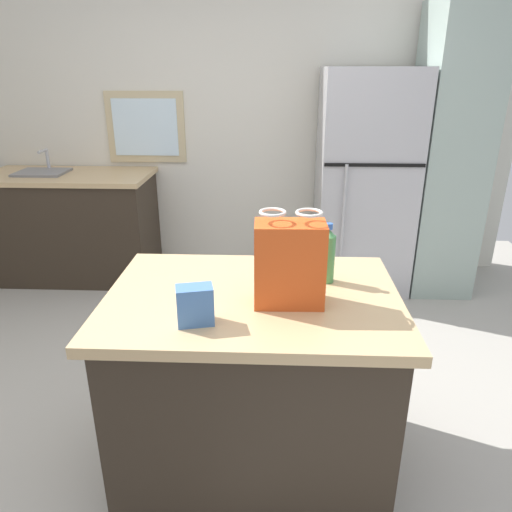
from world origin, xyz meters
TOP-DOWN VIEW (x-y plane):
  - ground at (0.00, 0.00)m, footprint 5.78×5.78m
  - back_wall at (-0.01, 2.21)m, footprint 4.82×0.13m
  - kitchen_island at (0.28, -0.30)m, footprint 1.21×0.86m
  - refrigerator at (1.08, 1.78)m, footprint 0.74×0.75m
  - tall_cabinet at (1.72, 1.78)m, footprint 0.48×0.67m
  - sink_counter at (-1.39, 1.81)m, footprint 1.39×0.69m
  - shopping_bag at (0.43, -0.38)m, footprint 0.27×0.16m
  - small_box at (0.09, -0.55)m, footprint 0.15×0.11m
  - bottle at (0.60, -0.16)m, footprint 0.06×0.06m

SIDE VIEW (x-z plane):
  - ground at x=0.00m, z-range 0.00..0.00m
  - kitchen_island at x=0.28m, z-range 0.00..0.88m
  - sink_counter at x=-1.39m, z-range -0.08..1.02m
  - refrigerator at x=1.08m, z-range 0.00..1.75m
  - small_box at x=0.09m, z-range 0.88..1.02m
  - bottle at x=0.60m, z-range 0.87..1.13m
  - shopping_bag at x=0.43m, z-range 0.86..1.24m
  - tall_cabinet at x=1.72m, z-range 0.00..2.22m
  - back_wall at x=-0.01m, z-range 0.00..2.76m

